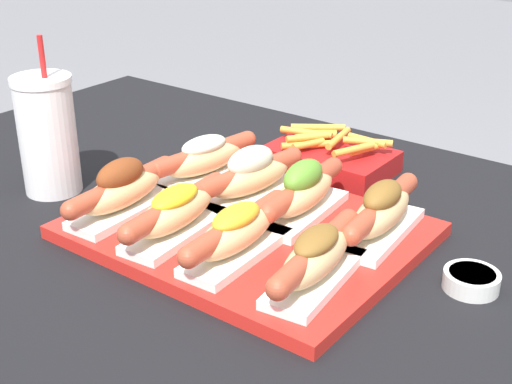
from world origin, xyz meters
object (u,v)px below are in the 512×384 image
at_px(hot_dog_6, 303,192).
at_px(hot_dog_7, 381,212).
at_px(hot_dog_2, 236,232).
at_px(hot_dog_4, 204,159).
at_px(fries_basket, 331,157).
at_px(drink_cup, 48,135).
at_px(hot_dog_1, 176,212).
at_px(hot_dog_5, 251,176).
at_px(hot_dog_3, 316,257).
at_px(sauce_bowl, 471,280).
at_px(serving_tray, 247,231).
at_px(hot_dog_0, 122,190).

height_order(hot_dog_6, hot_dog_7, hot_dog_6).
height_order(hot_dog_2, hot_dog_4, hot_dog_4).
height_order(hot_dog_4, fries_basket, hot_dog_4).
bearing_deg(drink_cup, hot_dog_4, 37.25).
bearing_deg(hot_dog_1, hot_dog_2, 2.16).
height_order(hot_dog_7, fries_basket, hot_dog_7).
xyz_separation_m(hot_dog_5, fries_basket, (0.01, 0.20, -0.03)).
bearing_deg(hot_dog_3, sauce_bowl, 41.91).
bearing_deg(serving_tray, hot_dog_0, -153.85).
relative_size(hot_dog_4, fries_basket, 1.03).
xyz_separation_m(hot_dog_0, hot_dog_5, (0.11, 0.14, 0.00)).
distance_m(serving_tray, hot_dog_7, 0.18).
height_order(serving_tray, hot_dog_4, hot_dog_4).
xyz_separation_m(hot_dog_6, fries_basket, (-0.08, 0.20, -0.03)).
bearing_deg(hot_dog_4, hot_dog_3, -26.66).
bearing_deg(sauce_bowl, hot_dog_5, 178.48).
xyz_separation_m(hot_dog_2, hot_dog_7, (0.11, 0.15, 0.00)).
bearing_deg(hot_dog_2, fries_basket, 102.18).
relative_size(hot_dog_1, sauce_bowl, 3.12).
bearing_deg(hot_dog_3, hot_dog_2, -176.30).
xyz_separation_m(hot_dog_0, hot_dog_1, (0.10, -0.00, -0.00)).
distance_m(hot_dog_4, sauce_bowl, 0.43).
height_order(hot_dog_5, hot_dog_7, hot_dog_5).
relative_size(serving_tray, hot_dog_3, 2.11).
relative_size(serving_tray, hot_dog_6, 2.10).
xyz_separation_m(serving_tray, hot_dog_3, (0.15, -0.07, 0.04)).
height_order(hot_dog_6, fries_basket, hot_dog_6).
bearing_deg(hot_dog_3, hot_dog_6, 128.67).
bearing_deg(serving_tray, hot_dog_1, -125.10).
relative_size(hot_dog_2, hot_dog_3, 1.01).
bearing_deg(serving_tray, drink_cup, -169.66).
height_order(hot_dog_1, hot_dog_5, hot_dog_5).
height_order(hot_dog_6, drink_cup, drink_cup).
bearing_deg(sauce_bowl, hot_dog_0, -163.32).
height_order(hot_dog_4, sauce_bowl, hot_dog_4).
height_order(hot_dog_3, drink_cup, drink_cup).
relative_size(hot_dog_3, hot_dog_6, 1.00).
bearing_deg(hot_dog_1, serving_tray, 54.90).
height_order(serving_tray, sauce_bowl, sauce_bowl).
bearing_deg(hot_dog_2, hot_dog_0, -179.40).
xyz_separation_m(sauce_bowl, fries_basket, (-0.32, 0.21, 0.01)).
relative_size(hot_dog_0, hot_dog_1, 1.00).
bearing_deg(drink_cup, hot_dog_7, 16.01).
relative_size(hot_dog_1, hot_dog_5, 1.01).
relative_size(hot_dog_1, fries_basket, 1.03).
relative_size(hot_dog_5, hot_dog_7, 0.99).
distance_m(hot_dog_0, hot_dog_4, 0.16).
height_order(hot_dog_7, drink_cup, drink_cup).
relative_size(hot_dog_5, hot_dog_6, 0.99).
relative_size(hot_dog_6, fries_basket, 1.03).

